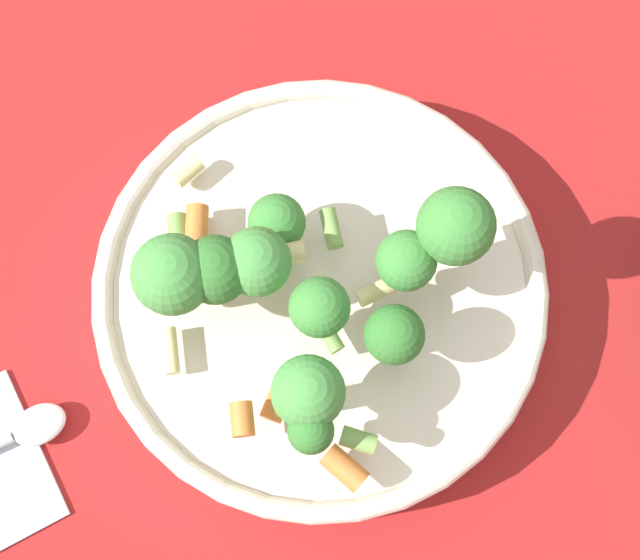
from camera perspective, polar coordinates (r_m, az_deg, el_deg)
ground_plane at (r=0.61m, az=0.00°, el=-1.60°), size 3.00×3.00×0.00m
bowl at (r=0.58m, az=0.00°, el=-0.95°), size 0.29×0.29×0.05m
pasta_salad at (r=0.51m, az=-1.16°, el=-0.54°), size 0.18×0.20×0.09m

